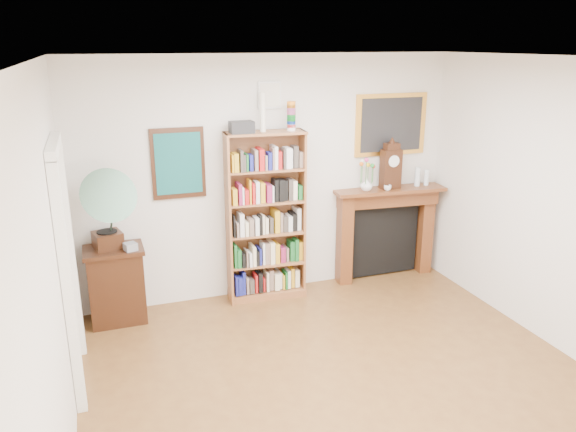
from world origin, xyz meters
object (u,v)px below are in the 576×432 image
object	(u,v)px
bottle_left	(417,177)
bottle_right	(426,177)
gramophone	(104,205)
cd_stack	(130,247)
side_cabinet	(117,285)
mantel_clock	(391,167)
bookshelf	(266,207)
flower_vase	(367,185)
teacup	(388,188)
fireplace	(385,224)

from	to	relation	value
bottle_left	bottle_right	xyz separation A→B (m)	(0.13, -0.00, -0.02)
gramophone	cd_stack	bearing A→B (deg)	-17.72
bottle_left	cd_stack	bearing A→B (deg)	-176.73
side_cabinet	mantel_clock	bearing A→B (deg)	1.41
bookshelf	bottle_left	world-z (taller)	bookshelf
gramophone	flower_vase	distance (m)	3.04
bookshelf	mantel_clock	distance (m)	1.65
cd_stack	flower_vase	size ratio (longest dim) A/B	0.80
teacup	bottle_right	distance (m)	0.60
fireplace	bottle_left	world-z (taller)	bottle_left
side_cabinet	gramophone	bearing A→B (deg)	-111.74
bookshelf	fireplace	size ratio (longest dim) A/B	1.59
flower_vase	bottle_left	xyz separation A→B (m)	(0.71, 0.00, 0.04)
bottle_left	bottle_right	size ratio (longest dim) A/B	1.20
bottle_right	fireplace	bearing A→B (deg)	172.45
side_cabinet	flower_vase	world-z (taller)	flower_vase
mantel_clock	bottle_left	world-z (taller)	mantel_clock
fireplace	flower_vase	size ratio (longest dim) A/B	9.48
mantel_clock	bottle_left	bearing A→B (deg)	-3.03
fireplace	bottle_left	size ratio (longest dim) A/B	5.95
bookshelf	mantel_clock	bearing A→B (deg)	5.48
teacup	bottle_left	world-z (taller)	bottle_left
teacup	cd_stack	bearing A→B (deg)	-177.81
fireplace	mantel_clock	xyz separation A→B (m)	(0.00, -0.06, 0.76)
bookshelf	cd_stack	size ratio (longest dim) A/B	18.92
gramophone	cd_stack	xyz separation A→B (m)	(0.21, -0.02, -0.47)
bookshelf	flower_vase	world-z (taller)	bookshelf
bookshelf	flower_vase	distance (m)	1.29
side_cabinet	mantel_clock	xyz separation A→B (m)	(3.32, 0.08, 1.04)
fireplace	side_cabinet	bearing A→B (deg)	-172.66
bookshelf	bottle_left	size ratio (longest dim) A/B	9.46
fireplace	gramophone	distance (m)	3.43
gramophone	flower_vase	size ratio (longest dim) A/B	6.00
gramophone	side_cabinet	bearing A→B (deg)	55.05
gramophone	bottle_right	distance (m)	3.87
teacup	flower_vase	bearing A→B (deg)	161.01
bottle_right	cd_stack	bearing A→B (deg)	-176.91
side_cabinet	cd_stack	distance (m)	0.51
fireplace	teacup	xyz separation A→B (m)	(-0.08, -0.15, 0.52)
mantel_clock	teacup	distance (m)	0.27
flower_vase	cd_stack	bearing A→B (deg)	-175.92
cd_stack	flower_vase	distance (m)	2.85
mantel_clock	bottle_left	xyz separation A→B (m)	(0.38, -0.01, -0.15)
side_cabinet	fireplace	distance (m)	3.33
cd_stack	flower_vase	xyz separation A→B (m)	(2.82, 0.20, 0.38)
flower_vase	bottle_right	size ratio (longest dim) A/B	0.75
fireplace	flower_vase	xyz separation A→B (m)	(-0.32, -0.06, 0.56)
bottle_left	side_cabinet	bearing A→B (deg)	-178.82
mantel_clock	cd_stack	bearing A→B (deg)	-178.09
side_cabinet	bottle_left	distance (m)	3.80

